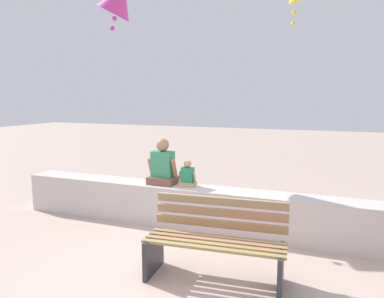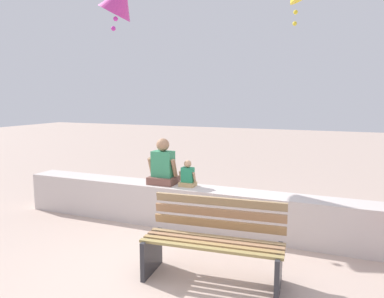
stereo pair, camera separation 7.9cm
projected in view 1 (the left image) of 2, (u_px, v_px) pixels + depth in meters
ground_plane at (173, 268)px, 4.33m from camera, size 40.00×40.00×0.00m
seawall_ledge at (210, 209)px, 5.55m from camera, size 6.66×0.48×0.65m
park_bench at (216, 243)px, 4.06m from camera, size 1.61×0.74×0.88m
person_adult at (163, 166)px, 5.79m from camera, size 0.48×0.36×0.74m
person_child at (188, 176)px, 5.66m from camera, size 0.27×0.20×0.42m
kite_magenta at (119, 0)px, 6.35m from camera, size 0.87×0.73×0.95m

